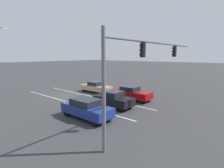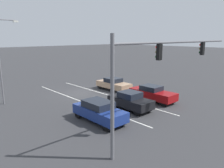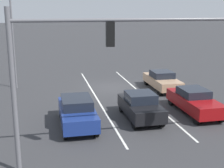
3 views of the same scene
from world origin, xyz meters
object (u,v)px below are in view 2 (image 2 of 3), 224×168
(car_maroon_leftlane_front, at_px, (152,93))
(car_navy_rightlane_front, at_px, (99,111))
(street_lamp_right_shoulder, at_px, (2,56))
(traffic_signal_gantry, at_px, (161,62))
(car_black_midlane_front, at_px, (130,101))
(car_tan_leftlane_second, at_px, (114,84))

(car_maroon_leftlane_front, relative_size, car_navy_rightlane_front, 1.05)
(car_navy_rightlane_front, height_order, street_lamp_right_shoulder, street_lamp_right_shoulder)
(car_maroon_leftlane_front, distance_m, traffic_signal_gantry, 9.02)
(car_maroon_leftlane_front, bearing_deg, car_black_midlane_front, 5.14)
(car_maroon_leftlane_front, relative_size, car_black_midlane_front, 1.17)
(car_navy_rightlane_front, bearing_deg, car_black_midlane_front, -175.45)
(car_tan_leftlane_second, bearing_deg, street_lamp_right_shoulder, -14.79)
(traffic_signal_gantry, height_order, street_lamp_right_shoulder, street_lamp_right_shoulder)
(car_maroon_leftlane_front, xyz_separation_m, street_lamp_right_shoulder, (11.11, -8.86, 3.82))
(car_navy_rightlane_front, xyz_separation_m, car_tan_leftlane_second, (-7.53, -6.51, -0.08))
(car_maroon_leftlane_front, height_order, car_tan_leftlane_second, car_maroon_leftlane_front)
(car_navy_rightlane_front, bearing_deg, traffic_signal_gantry, 104.14)
(car_maroon_leftlane_front, xyz_separation_m, car_black_midlane_front, (3.59, 0.32, 0.02))
(car_tan_leftlane_second, xyz_separation_m, traffic_signal_gantry, (6.39, 11.05, 4.04))
(car_maroon_leftlane_front, xyz_separation_m, car_tan_leftlane_second, (-0.17, -5.88, -0.03))
(car_black_midlane_front, distance_m, car_navy_rightlane_front, 3.78)
(car_black_midlane_front, height_order, street_lamp_right_shoulder, street_lamp_right_shoulder)
(car_maroon_leftlane_front, relative_size, car_tan_leftlane_second, 1.06)
(car_maroon_leftlane_front, height_order, car_black_midlane_front, car_black_midlane_front)
(traffic_signal_gantry, xyz_separation_m, street_lamp_right_shoulder, (4.89, -14.02, -0.19))
(traffic_signal_gantry, distance_m, street_lamp_right_shoulder, 14.85)
(car_navy_rightlane_front, relative_size, traffic_signal_gantry, 0.36)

